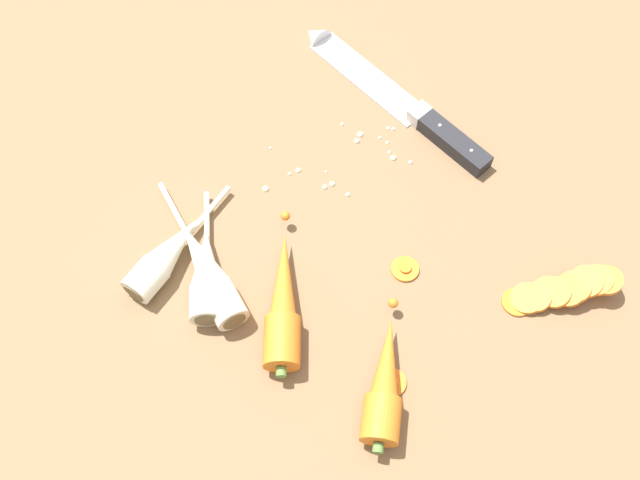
{
  "coord_description": "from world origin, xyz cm",
  "views": [
    {
      "loc": [
        3.04,
        -43.26,
        76.59
      ],
      "look_at": [
        0.0,
        -2.0,
        1.5
      ],
      "focal_mm": 39.32,
      "sensor_mm": 36.0,
      "label": 1
    }
  ],
  "objects_px": {
    "chefs_knife": "(389,93)",
    "whole_carrot_second": "(385,384)",
    "whole_carrot": "(283,303)",
    "parsnip_mid_left": "(208,272)",
    "parsnip_front": "(166,256)",
    "carrot_slice_stack": "(562,290)",
    "carrot_slice_stray_near": "(392,382)",
    "carrot_slice_stray_mid": "(405,268)",
    "parsnip_mid_right": "(206,274)"
  },
  "relations": [
    {
      "from": "chefs_knife",
      "to": "whole_carrot",
      "type": "relative_size",
      "value": 1.3
    },
    {
      "from": "whole_carrot",
      "to": "carrot_slice_stray_near",
      "type": "bearing_deg",
      "value": -31.62
    },
    {
      "from": "whole_carrot",
      "to": "parsnip_front",
      "type": "relative_size",
      "value": 1.23
    },
    {
      "from": "whole_carrot_second",
      "to": "parsnip_mid_left",
      "type": "bearing_deg",
      "value": 150.45
    },
    {
      "from": "parsnip_mid_right",
      "to": "carrot_slice_stack",
      "type": "relative_size",
      "value": 1.33
    },
    {
      "from": "carrot_slice_stack",
      "to": "carrot_slice_stray_near",
      "type": "xyz_separation_m",
      "value": [
        -0.2,
        -0.12,
        -0.01
      ]
    },
    {
      "from": "chefs_knife",
      "to": "carrot_slice_stray_mid",
      "type": "xyz_separation_m",
      "value": [
        0.03,
        -0.27,
        -0.0
      ]
    },
    {
      "from": "chefs_knife",
      "to": "parsnip_front",
      "type": "distance_m",
      "value": 0.39
    },
    {
      "from": "chefs_knife",
      "to": "carrot_slice_stray_near",
      "type": "xyz_separation_m",
      "value": [
        0.01,
        -0.42,
        -0.0
      ]
    },
    {
      "from": "whole_carrot",
      "to": "carrot_slice_stray_near",
      "type": "xyz_separation_m",
      "value": [
        0.13,
        -0.08,
        -0.02
      ]
    },
    {
      "from": "parsnip_front",
      "to": "carrot_slice_stray_near",
      "type": "relative_size",
      "value": 5.12
    },
    {
      "from": "parsnip_mid_right",
      "to": "carrot_slice_stack",
      "type": "bearing_deg",
      "value": 1.77
    },
    {
      "from": "parsnip_mid_right",
      "to": "carrot_slice_stray_mid",
      "type": "bearing_deg",
      "value": 8.11
    },
    {
      "from": "whole_carrot_second",
      "to": "carrot_slice_stray_near",
      "type": "xyz_separation_m",
      "value": [
        0.01,
        0.01,
        -0.02
      ]
    },
    {
      "from": "whole_carrot",
      "to": "parsnip_mid_right",
      "type": "xyz_separation_m",
      "value": [
        -0.09,
        0.03,
        -0.0
      ]
    },
    {
      "from": "parsnip_mid_left",
      "to": "carrot_slice_stack",
      "type": "relative_size",
      "value": 1.44
    },
    {
      "from": "carrot_slice_stray_near",
      "to": "whole_carrot",
      "type": "bearing_deg",
      "value": 148.38
    },
    {
      "from": "parsnip_mid_left",
      "to": "parsnip_mid_right",
      "type": "relative_size",
      "value": 1.08
    },
    {
      "from": "whole_carrot",
      "to": "parsnip_mid_left",
      "type": "bearing_deg",
      "value": 160.27
    },
    {
      "from": "carrot_slice_stack",
      "to": "carrot_slice_stray_mid",
      "type": "height_order",
      "value": "carrot_slice_stack"
    },
    {
      "from": "chefs_knife",
      "to": "whole_carrot_second",
      "type": "bearing_deg",
      "value": -89.25
    },
    {
      "from": "whole_carrot",
      "to": "parsnip_mid_left",
      "type": "xyz_separation_m",
      "value": [
        -0.09,
        0.03,
        -0.0
      ]
    },
    {
      "from": "whole_carrot",
      "to": "carrot_slice_stray_mid",
      "type": "xyz_separation_m",
      "value": [
        0.14,
        0.06,
        -0.02
      ]
    },
    {
      "from": "carrot_slice_stack",
      "to": "parsnip_mid_right",
      "type": "bearing_deg",
      "value": -178.23
    },
    {
      "from": "parsnip_mid_left",
      "to": "carrot_slice_stack",
      "type": "distance_m",
      "value": 0.42
    },
    {
      "from": "whole_carrot",
      "to": "carrot_slice_stray_mid",
      "type": "distance_m",
      "value": 0.16
    },
    {
      "from": "parsnip_mid_left",
      "to": "carrot_slice_stray_mid",
      "type": "relative_size",
      "value": 5.74
    },
    {
      "from": "parsnip_mid_right",
      "to": "carrot_slice_stray_near",
      "type": "height_order",
      "value": "parsnip_mid_right"
    },
    {
      "from": "chefs_knife",
      "to": "whole_carrot",
      "type": "bearing_deg",
      "value": -108.82
    },
    {
      "from": "whole_carrot_second",
      "to": "carrot_slice_stray_mid",
      "type": "relative_size",
      "value": 5.15
    },
    {
      "from": "whole_carrot_second",
      "to": "parsnip_front",
      "type": "height_order",
      "value": "whole_carrot_second"
    },
    {
      "from": "whole_carrot_second",
      "to": "parsnip_mid_right",
      "type": "bearing_deg",
      "value": 151.23
    },
    {
      "from": "whole_carrot_second",
      "to": "carrot_slice_stack",
      "type": "distance_m",
      "value": 0.24
    },
    {
      "from": "whole_carrot",
      "to": "whole_carrot_second",
      "type": "xyz_separation_m",
      "value": [
        0.12,
        -0.09,
        0.0
      ]
    },
    {
      "from": "parsnip_front",
      "to": "parsnip_mid_right",
      "type": "relative_size",
      "value": 0.94
    },
    {
      "from": "whole_carrot_second",
      "to": "parsnip_mid_right",
      "type": "xyz_separation_m",
      "value": [
        -0.21,
        0.12,
        -0.0
      ]
    },
    {
      "from": "whole_carrot_second",
      "to": "carrot_slice_stack",
      "type": "relative_size",
      "value": 1.29
    },
    {
      "from": "chefs_knife",
      "to": "parsnip_mid_right",
      "type": "xyz_separation_m",
      "value": [
        -0.21,
        -0.31,
        0.01
      ]
    },
    {
      "from": "parsnip_mid_left",
      "to": "carrot_slice_stray_mid",
      "type": "xyz_separation_m",
      "value": [
        0.23,
        0.03,
        -0.02
      ]
    },
    {
      "from": "whole_carrot_second",
      "to": "carrot_slice_stray_mid",
      "type": "xyz_separation_m",
      "value": [
        0.02,
        0.15,
        -0.02
      ]
    },
    {
      "from": "whole_carrot_second",
      "to": "parsnip_front",
      "type": "bearing_deg",
      "value": 152.56
    },
    {
      "from": "parsnip_mid_right",
      "to": "carrot_slice_stray_mid",
      "type": "distance_m",
      "value": 0.24
    },
    {
      "from": "chefs_knife",
      "to": "carrot_slice_stray_near",
      "type": "relative_size",
      "value": 8.19
    },
    {
      "from": "parsnip_mid_left",
      "to": "chefs_knife",
      "type": "bearing_deg",
      "value": 55.61
    },
    {
      "from": "carrot_slice_stack",
      "to": "parsnip_mid_left",
      "type": "bearing_deg",
      "value": -178.64
    },
    {
      "from": "whole_carrot_second",
      "to": "parsnip_front",
      "type": "distance_m",
      "value": 0.3
    },
    {
      "from": "whole_carrot_second",
      "to": "parsnip_front",
      "type": "relative_size",
      "value": 1.04
    },
    {
      "from": "chefs_knife",
      "to": "whole_carrot",
      "type": "distance_m",
      "value": 0.36
    },
    {
      "from": "carrot_slice_stack",
      "to": "whole_carrot",
      "type": "bearing_deg",
      "value": -172.44
    },
    {
      "from": "parsnip_front",
      "to": "parsnip_mid_left",
      "type": "distance_m",
      "value": 0.06
    }
  ]
}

